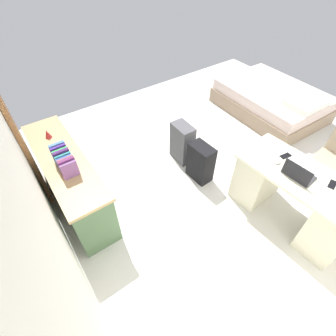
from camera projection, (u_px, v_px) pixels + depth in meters
ground_plane at (237, 172)px, 3.83m from camera, size 6.08×6.08×0.00m
wall_back at (23, 183)px, 1.78m from camera, size 4.07×0.10×2.87m
door_wooden at (13, 126)px, 2.96m from camera, size 0.88×0.05×2.04m
desk at (293, 197)px, 3.00m from camera, size 1.47×0.74×0.76m
office_chair at (333, 164)px, 3.37m from camera, size 0.52×0.52×0.94m
credenza at (71, 180)px, 3.20m from camera, size 1.80×0.48×0.78m
bed at (271, 100)px, 4.83m from camera, size 1.95×1.47×0.58m
suitcase_black at (201, 163)px, 3.57m from camera, size 0.37×0.24×0.58m
suitcase_spare_grey at (182, 143)px, 3.84m from camera, size 0.36×0.23×0.62m
laptop at (298, 174)px, 2.70m from camera, size 0.32×0.24×0.21m
computer_mouse at (278, 161)px, 2.89m from camera, size 0.07×0.10×0.03m
cell_phone_near_laptop at (332, 184)px, 2.66m from camera, size 0.10×0.15×0.01m
cell_phone_by_mouse at (286, 156)px, 2.97m from camera, size 0.09×0.14×0.01m
book_row at (64, 161)px, 2.73m from camera, size 0.35×0.17×0.24m
figurine_small at (48, 134)px, 3.14m from camera, size 0.08×0.08×0.11m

